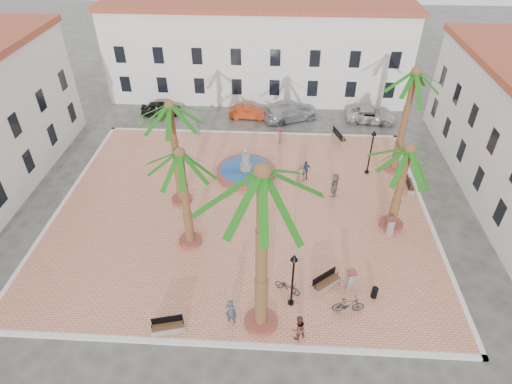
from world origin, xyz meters
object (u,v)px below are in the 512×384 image
lamppost_e (372,145)px  bicycle_b (348,305)px  pedestrian_east (335,185)px  bollard_e (390,226)px  palm_e (407,160)px  cyclist_a (231,311)px  lamppost_s (293,271)px  car_red (249,112)px  palm_sw (181,165)px  palm_nw (171,117)px  litter_bin (374,293)px  car_black (161,108)px  bollard_se (351,280)px  bollard_n (279,135)px  pedestrian_north (199,126)px  bicycle_a (288,286)px  palm_ne (413,84)px  car_silver (291,113)px  palm_s (262,192)px  bench_e (409,186)px  bench_se (326,284)px  pedestrian_fountain_b (305,170)px  bench_ne (339,138)px  cyclist_b (298,328)px  pedestrian_fountain_a (301,172)px  car_white (371,115)px  fountain (246,170)px

lamppost_e → bicycle_b: (-3.07, -13.60, -2.04)m
pedestrian_east → bollard_e: bearing=48.0°
palm_e → cyclist_a: size_ratio=3.75×
lamppost_s → car_red: size_ratio=1.01×
palm_sw → palm_nw: bearing=108.4°
litter_bin → car_black: bearing=128.3°
lamppost_e → bollard_se: lamppost_e is taller
bollard_se → bollard_n: size_ratio=1.08×
litter_bin → pedestrian_north: pedestrian_north is taller
palm_nw → bicycle_a: palm_nw is taller
car_black → bicycle_a: bearing=-157.5°
palm_ne → litter_bin: bearing=-105.7°
pedestrian_east → car_silver: 12.50m
palm_ne → bollard_e: 10.41m
palm_nw → palm_s: (6.27, -10.24, 2.02)m
palm_ne → bollard_n: size_ratio=6.84×
bench_e → palm_sw: bearing=115.3°
bench_se → lamppost_s: size_ratio=0.47×
bench_se → pedestrian_fountain_b: bearing=55.4°
bench_ne → car_black: 17.62m
cyclist_b → pedestrian_fountain_b: bearing=-125.9°
palm_s → cyclist_b: (1.93, -0.78, -7.93)m
palm_nw → pedestrian_fountain_a: size_ratio=5.11×
palm_nw → palm_e: 14.88m
palm_sw → cyclist_a: palm_sw is taller
bicycle_b → pedestrian_east: (0.15, 10.51, 0.40)m
palm_sw → pedestrian_fountain_a: 11.53m
bollard_se → bicycle_a: 3.60m
lamppost_s → pedestrian_fountain_a: bearing=86.0°
bicycle_a → pedestrian_east: bearing=6.6°
palm_s → car_white: size_ratio=2.15×
bollard_se → car_red: 22.35m
bollard_n → pedestrian_fountain_a: 6.16m
bench_e → lamppost_e: 4.14m
fountain → palm_ne: palm_ne is taller
palm_nw → pedestrian_north: palm_nw is taller
car_black → car_red: bearing=-98.8°
bench_ne → bicycle_a: (-4.59, -17.34, 0.12)m
palm_s → bollard_n: size_ratio=8.18×
bench_se → cyclist_a: size_ratio=1.04×
bollard_n → pedestrian_north: size_ratio=0.76×
lamppost_s → cyclist_b: lamppost_s is taller
car_red → fountain: bearing=-175.8°
pedestrian_fountain_b → bench_se: bearing=-93.5°
palm_e → bollard_e: 4.65m
bollard_n → palm_e: bearing=-54.5°
car_white → bollard_e: bearing=-178.9°
fountain → lamppost_s: lamppost_s is taller
palm_s → lamppost_e: (7.74, 14.60, -6.16)m
palm_s → bench_e: bearing=50.1°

